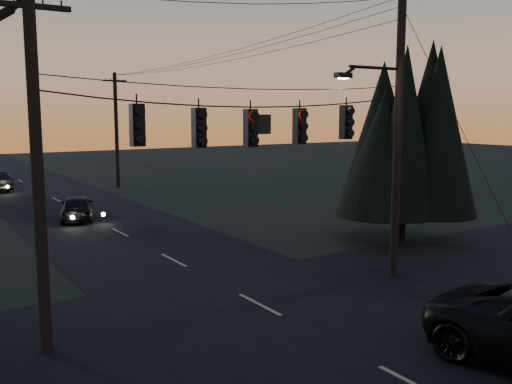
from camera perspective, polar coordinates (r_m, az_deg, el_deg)
main_road at (r=25.67m, az=-11.96°, el=-4.78°), size 8.00×120.00×0.02m
cross_road at (r=17.02m, az=0.34°, el=-11.21°), size 60.00×7.00×0.02m
utility_pole_right at (r=20.41m, az=13.53°, el=-8.18°), size 5.00×0.30×10.00m
utility_pole_left at (r=14.85m, az=-20.16°, el=-14.69°), size 1.80×0.30×8.50m
utility_pole_far_r at (r=44.21m, az=-13.60°, el=0.48°), size 1.80×0.30×8.50m
span_signal_assembly at (r=15.95m, az=-0.38°, el=6.67°), size 11.50×0.44×1.60m
evergreen_right at (r=25.52m, az=14.65°, el=5.92°), size 4.33×4.33×8.41m
sedan_oncoming_a at (r=31.16m, az=-17.47°, el=-1.49°), size 2.63×4.25×1.35m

